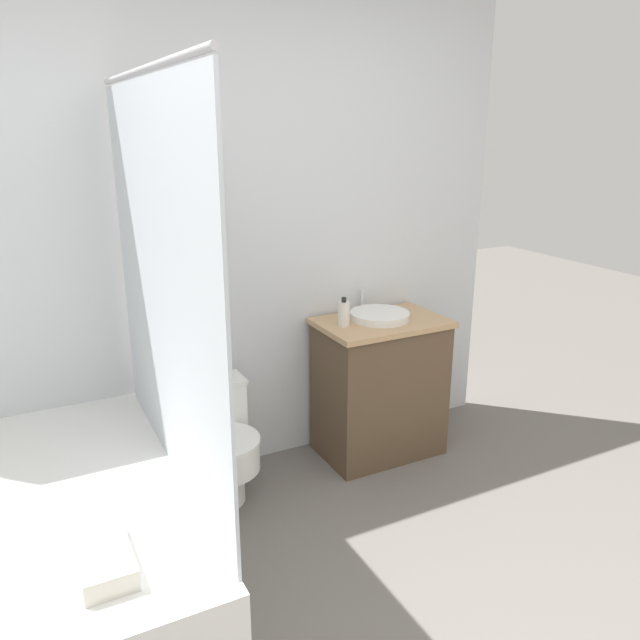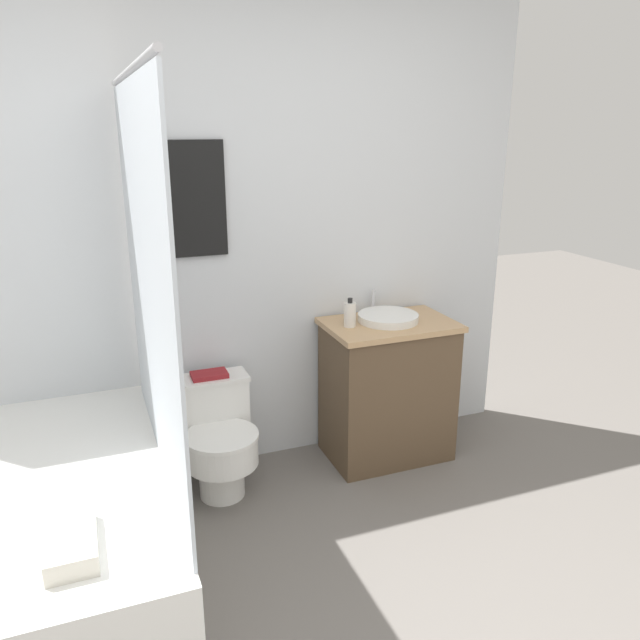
{
  "view_description": "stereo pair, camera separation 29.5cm",
  "coord_description": "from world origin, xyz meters",
  "px_view_note": "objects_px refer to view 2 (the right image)",
  "views": [
    {
      "loc": [
        -0.96,
        -1.14,
        1.8
      ],
      "look_at": [
        0.33,
        1.36,
        0.92
      ],
      "focal_mm": 35.0,
      "sensor_mm": 36.0,
      "label": 1
    },
    {
      "loc": [
        -0.69,
        -1.26,
        1.8
      ],
      "look_at": [
        0.33,
        1.36,
        0.92
      ],
      "focal_mm": 35.0,
      "sensor_mm": 36.0,
      "label": 2
    }
  ],
  "objects_px": {
    "soap_bottle": "(350,314)",
    "book_on_tank": "(209,375)",
    "sink": "(388,317)",
    "toilet": "(217,437)"
  },
  "relations": [
    {
      "from": "soap_bottle",
      "to": "book_on_tank",
      "type": "bearing_deg",
      "value": 172.4
    },
    {
      "from": "sink",
      "to": "toilet",
      "type": "bearing_deg",
      "value": -177.67
    },
    {
      "from": "book_on_tank",
      "to": "soap_bottle",
      "type": "bearing_deg",
      "value": -7.6
    },
    {
      "from": "soap_bottle",
      "to": "book_on_tank",
      "type": "distance_m",
      "value": 0.79
    },
    {
      "from": "toilet",
      "to": "soap_bottle",
      "type": "distance_m",
      "value": 0.92
    },
    {
      "from": "sink",
      "to": "soap_bottle",
      "type": "xyz_separation_m",
      "value": [
        -0.23,
        -0.01,
        0.05
      ]
    },
    {
      "from": "toilet",
      "to": "sink",
      "type": "distance_m",
      "value": 1.09
    },
    {
      "from": "toilet",
      "to": "soap_bottle",
      "type": "relative_size",
      "value": 3.75
    },
    {
      "from": "toilet",
      "to": "sink",
      "type": "height_order",
      "value": "sink"
    },
    {
      "from": "sink",
      "to": "book_on_tank",
      "type": "distance_m",
      "value": 0.99
    }
  ]
}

